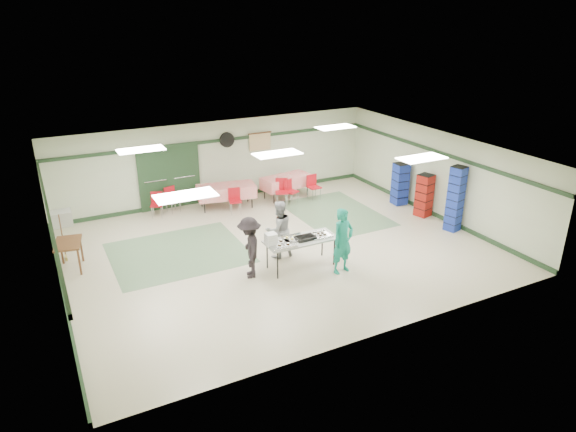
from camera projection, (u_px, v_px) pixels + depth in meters
name	position (u px, v px, depth m)	size (l,w,h in m)	color
floor	(278.00, 249.00, 14.06)	(11.00, 11.00, 0.00)	beige
ceiling	(277.00, 153.00, 13.04)	(11.00, 11.00, 0.00)	white
wall_back	(219.00, 161.00, 17.26)	(11.00, 11.00, 0.00)	#B7BEA2
wall_front	(381.00, 276.00, 9.84)	(11.00, 11.00, 0.00)	#B7BEA2
wall_left	(52.00, 243.00, 11.22)	(9.00, 9.00, 0.00)	#B7BEA2
wall_right	(437.00, 174.00, 15.88)	(9.00, 9.00, 0.00)	#B7BEA2
trim_back	(218.00, 141.00, 16.97)	(11.00, 0.06, 0.10)	#1F3920
baseboard_back	(221.00, 197.00, 17.72)	(11.00, 0.06, 0.12)	#1F3920
trim_left	(48.00, 213.00, 10.97)	(9.00, 0.06, 0.10)	#1F3920
baseboard_left	(63.00, 294.00, 11.72)	(9.00, 0.06, 0.12)	#1F3920
trim_right	(439.00, 152.00, 15.60)	(9.00, 0.06, 0.10)	#1F3920
baseboard_right	(432.00, 213.00, 16.35)	(9.00, 0.06, 0.12)	#1F3920
green_patch_a	(179.00, 253.00, 13.82)	(3.50, 3.00, 0.01)	#5F805E
green_patch_b	(336.00, 213.00, 16.48)	(2.50, 3.50, 0.01)	#5F805E
double_door_left	(155.00, 179.00, 16.39)	(0.90, 0.06, 2.10)	#969996
double_door_right	(184.00, 175.00, 16.79)	(0.90, 0.06, 2.10)	#969996
door_frame	(170.00, 177.00, 16.57)	(2.00, 0.03, 2.15)	#1F3920
wall_fan	(227.00, 140.00, 17.07)	(0.50, 0.50, 0.10)	black
scroll_banner	(260.00, 142.00, 17.66)	(0.80, 0.02, 0.60)	beige
serving_table	(301.00, 241.00, 12.82)	(1.85, 0.76, 0.76)	#B9B9B4
sheet_tray_right	(320.00, 235.00, 12.99)	(0.55, 0.42, 0.02)	silver
sheet_tray_mid	(294.00, 238.00, 12.83)	(0.56, 0.43, 0.02)	silver
sheet_tray_left	(282.00, 245.00, 12.47)	(0.64, 0.48, 0.02)	silver
baking_pan	(305.00, 238.00, 12.79)	(0.50, 0.31, 0.08)	black
foam_box_stack	(271.00, 239.00, 12.46)	(0.26, 0.24, 0.30)	white
volunteer_teal	(343.00, 241.00, 12.54)	(0.61, 0.40, 1.67)	#159780
volunteer_grey	(279.00, 229.00, 13.34)	(0.75, 0.59, 1.55)	#939398
volunteer_dark	(250.00, 248.00, 12.34)	(0.99, 0.57, 1.54)	black
dining_table_a	(286.00, 181.00, 17.71)	(1.81, 1.02, 0.77)	red
dining_table_b	(226.00, 191.00, 16.78)	(1.99, 1.14, 0.77)	red
chair_a	(290.00, 189.00, 17.20)	(0.49, 0.49, 0.80)	red
chair_b	(282.00, 189.00, 17.06)	(0.55, 0.55, 0.89)	red
chair_c	(313.00, 184.00, 17.58)	(0.41, 0.41, 0.84)	red
chair_d	(235.00, 198.00, 16.36)	(0.45, 0.45, 0.81)	red
chair_loose_a	(171.00, 197.00, 16.46)	(0.48, 0.48, 0.82)	red
chair_loose_b	(157.00, 202.00, 16.10)	(0.47, 0.48, 0.79)	red
crate_stack_blue_a	(400.00, 184.00, 17.02)	(0.43, 0.43, 1.41)	#1A33A1
crate_stack_red	(424.00, 195.00, 16.05)	(0.42, 0.42, 1.36)	maroon
crate_stack_blue_b	(455.00, 199.00, 14.87)	(0.38, 0.38, 1.96)	#1A33A1
printer_table	(68.00, 246.00, 12.72)	(0.76, 1.02, 0.74)	brown
office_printer	(62.00, 218.00, 13.60)	(0.51, 0.44, 0.40)	#AAAAA6
broom	(62.00, 236.00, 13.24)	(0.03, 0.03, 1.27)	brown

